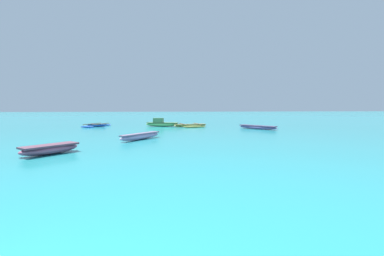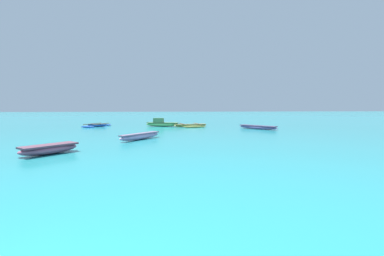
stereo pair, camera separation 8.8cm
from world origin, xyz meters
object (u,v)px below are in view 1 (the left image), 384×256
at_px(moored_boat_1, 97,125).
at_px(moored_boat_4, 141,136).
at_px(moored_boat_0, 50,149).
at_px(moored_boat_3, 258,127).
at_px(moored_boat_5, 162,123).
at_px(moored_boat_2, 190,125).

distance_m(moored_boat_1, moored_boat_4, 13.07).
distance_m(moored_boat_0, moored_boat_3, 18.37).
bearing_deg(moored_boat_5, moored_boat_1, -169.05).
bearing_deg(moored_boat_4, moored_boat_5, 30.27).
height_order(moored_boat_2, moored_boat_3, moored_boat_3).
height_order(moored_boat_1, moored_boat_5, moored_boat_5).
relative_size(moored_boat_1, moored_boat_3, 1.00).
relative_size(moored_boat_0, moored_boat_3, 0.67).
bearing_deg(moored_boat_0, moored_boat_2, 13.52).
relative_size(moored_boat_2, moored_boat_3, 1.00).
bearing_deg(moored_boat_0, moored_boat_1, 48.05).
distance_m(moored_boat_2, moored_boat_3, 7.20).
relative_size(moored_boat_3, moored_boat_4, 1.16).
bearing_deg(moored_boat_1, moored_boat_5, 16.23).
height_order(moored_boat_0, moored_boat_4, moored_boat_0).
xyz_separation_m(moored_boat_0, moored_boat_5, (4.99, 16.19, 0.09)).
distance_m(moored_boat_0, moored_boat_1, 16.76).
relative_size(moored_boat_0, moored_boat_4, 0.78).
bearing_deg(moored_boat_4, moored_boat_3, -20.04).
distance_m(moored_boat_3, moored_boat_4, 12.58).
relative_size(moored_boat_4, moored_boat_5, 0.83).
height_order(moored_boat_1, moored_boat_3, moored_boat_3).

